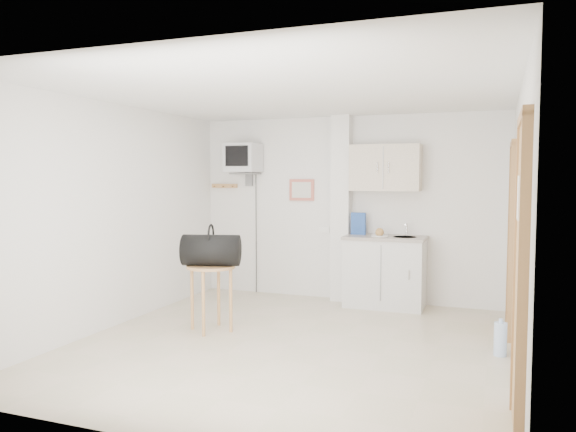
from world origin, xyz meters
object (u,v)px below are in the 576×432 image
at_px(crt_television, 243,159).
at_px(water_bottle, 500,339).
at_px(round_table, 211,276).
at_px(duffel_bag, 211,250).

relative_size(crt_television, water_bottle, 6.05).
xyz_separation_m(round_table, water_bottle, (2.96, 0.18, -0.44)).
relative_size(round_table, duffel_bag, 1.07).
distance_m(duffel_bag, water_bottle, 3.04).
height_order(crt_television, round_table, crt_television).
bearing_deg(round_table, water_bottle, 3.55).
xyz_separation_m(duffel_bag, water_bottle, (2.94, 0.21, -0.73)).
bearing_deg(crt_television, water_bottle, -25.90).
xyz_separation_m(crt_television, duffel_bag, (0.49, -1.87, -1.04)).
distance_m(round_table, duffel_bag, 0.30).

